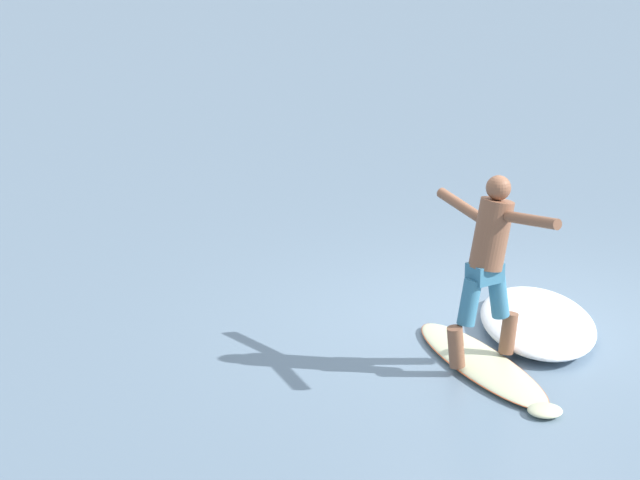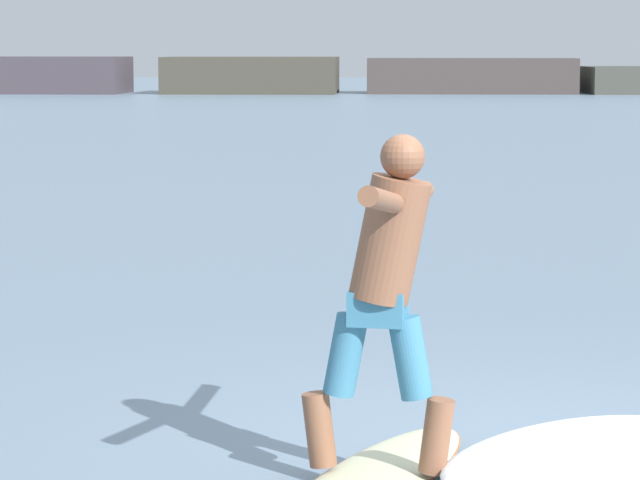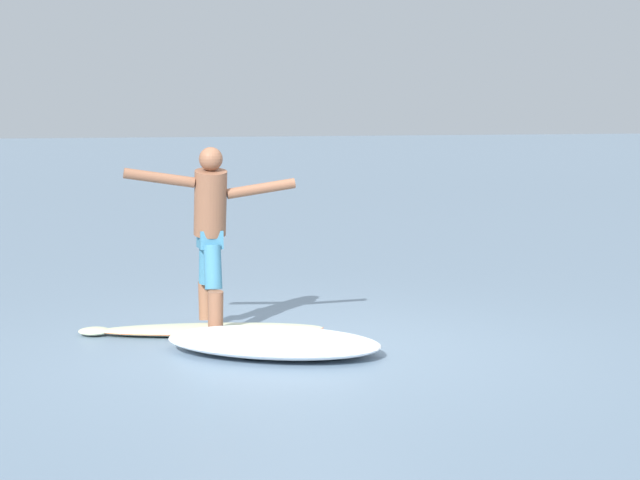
{
  "view_description": "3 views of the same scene",
  "coord_description": "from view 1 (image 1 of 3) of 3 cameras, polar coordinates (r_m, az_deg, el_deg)",
  "views": [
    {
      "loc": [
        -10.04,
        -7.67,
        4.91
      ],
      "look_at": [
        -0.96,
        1.4,
        0.72
      ],
      "focal_mm": 85.0,
      "sensor_mm": 36.0,
      "label": 1
    },
    {
      "loc": [
        -1.03,
        -7.29,
        2.03
      ],
      "look_at": [
        -1.15,
        1.01,
        0.98
      ],
      "focal_mm": 85.0,
      "sensor_mm": 36.0,
      "label": 2
    },
    {
      "loc": [
        7.86,
        -3.65,
        1.88
      ],
      "look_at": [
        -1.46,
        0.97,
        0.7
      ],
      "focal_mm": 60.0,
      "sensor_mm": 36.0,
      "label": 3
    }
  ],
  "objects": [
    {
      "name": "surfer",
      "position": [
        12.37,
        6.4,
        -0.57
      ],
      "size": [
        0.74,
        1.47,
        1.57
      ],
      "color": "brown",
      "rests_on": "surfboard"
    },
    {
      "name": "ground_plane",
      "position": [
        13.55,
        7.09,
        -3.32
      ],
      "size": [
        200.0,
        200.0,
        0.0
      ],
      "primitive_type": "plane",
      "color": "slate"
    },
    {
      "name": "surfboard",
      "position": [
        12.65,
        6.18,
        -4.71
      ],
      "size": [
        1.23,
        2.14,
        0.21
      ],
      "color": "beige",
      "rests_on": "ground"
    },
    {
      "name": "wave_foam_at_tail",
      "position": [
        13.48,
        8.2,
        -3.08
      ],
      "size": [
        1.93,
        1.98,
        0.19
      ],
      "color": "white",
      "rests_on": "ground"
    }
  ]
}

